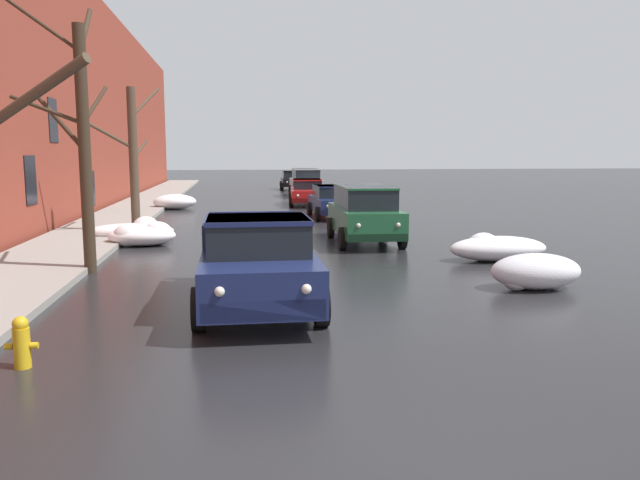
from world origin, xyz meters
name	(u,v)px	position (x,y,z in m)	size (l,w,h in m)	color
ground_plane	(450,476)	(0.00, 0.00, 0.00)	(200.00, 200.00, 0.00)	#232326
left_sidewalk_slab	(96,231)	(-6.80, 18.00, 0.08)	(2.88, 80.00, 0.15)	gray
brick_townhouse_facade	(30,80)	(-8.74, 18.00, 5.31)	(0.63, 80.00, 10.62)	brown
snow_bank_near_corner_left	(134,230)	(-5.25, 16.37, 0.28)	(2.85, 1.21, 0.73)	white
snow_bank_along_left_kerb	(354,200)	(4.61, 28.58, 0.29)	(1.65, 1.37, 0.62)	white
snow_bank_mid_block_left	(143,235)	(-4.72, 14.69, 0.33)	(2.06, 1.26, 0.74)	white
snow_bank_near_corner_right	(495,248)	(5.00, 10.66, 0.34)	(2.65, 1.20, 0.74)	white
snow_bank_along_right_kerb	(174,202)	(-4.93, 27.39, 0.38)	(2.15, 1.46, 0.76)	white
snow_bank_far_right_pile	(535,272)	(4.40, 7.21, 0.36)	(1.94, 1.18, 0.76)	white
bare_tree_second_along_sidewalk	(81,135)	(-5.41, 10.46, 3.26)	(2.22, 2.21, 6.57)	#382B1E
bare_tree_mid_block	(133,158)	(-5.35, 17.51, 2.69)	(2.45, 2.55, 5.23)	#4C3D2D
pickup_truck_darkblue_approaching_near_lane	(257,261)	(-1.48, 6.38, 0.88)	(2.24, 5.10, 1.76)	navy
suv_green_parked_kerbside_close	(364,212)	(2.21, 14.40, 0.99)	(2.07, 4.51, 1.82)	#1E5633
sedan_darkblue_parked_kerbside_mid	(332,201)	(2.39, 22.26, 0.75)	(1.89, 4.13, 1.42)	navy
sedan_red_parked_far_down_block	(307,191)	(2.05, 28.90, 0.75)	(2.21, 4.52, 1.42)	red
suv_silver_queued_behind_truck	(306,181)	(2.74, 35.70, 0.99)	(2.07, 4.56, 1.82)	#B7B7BC
sedan_black_at_far_intersection	(293,180)	(2.59, 43.42, 0.75)	(1.98, 3.96, 1.42)	black
fire_hydrant	(22,342)	(-4.72, 3.51, 0.36)	(0.42, 0.22, 0.71)	gold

